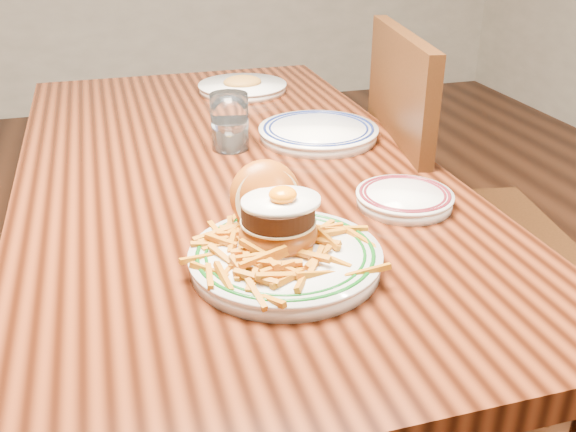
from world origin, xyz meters
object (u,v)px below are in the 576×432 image
object	(u,v)px
table	(229,200)
chair_right	(441,216)
main_plate	(282,240)
side_plate	(404,197)

from	to	relation	value
table	chair_right	distance (m)	0.57
chair_right	main_plate	bearing A→B (deg)	50.48
chair_right	main_plate	distance (m)	0.77
table	side_plate	bearing A→B (deg)	-48.06
table	main_plate	xyz separation A→B (m)	(-0.00, -0.43, 0.13)
side_plate	main_plate	bearing A→B (deg)	-158.11
table	chair_right	bearing A→B (deg)	3.66
side_plate	table	bearing A→B (deg)	127.26
chair_right	main_plate	xyz separation A→B (m)	(-0.55, -0.47, 0.26)
table	main_plate	distance (m)	0.45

